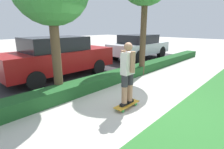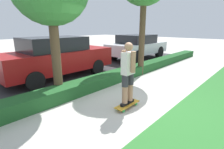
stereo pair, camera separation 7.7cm
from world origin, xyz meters
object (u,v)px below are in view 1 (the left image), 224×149
(skater_person, at_px, (128,73))
(parked_car_middle, at_px, (58,57))
(skateboard, at_px, (127,105))
(parked_car_rear, at_px, (139,46))

(skater_person, xyz_separation_m, parked_car_middle, (0.38, 3.83, -0.09))
(skateboard, height_order, parked_car_middle, parked_car_middle)
(parked_car_rear, bearing_deg, parked_car_middle, -179.90)
(parked_car_rear, bearing_deg, skateboard, -147.17)
(skateboard, xyz_separation_m, parked_car_rear, (6.02, 3.75, 0.74))
(skateboard, distance_m, parked_car_middle, 3.92)
(skateboard, bearing_deg, skater_person, 32.01)
(parked_car_middle, xyz_separation_m, parked_car_rear, (5.63, -0.08, -0.02))
(skater_person, height_order, parked_car_rear, skater_person)
(skateboard, distance_m, parked_car_rear, 7.13)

